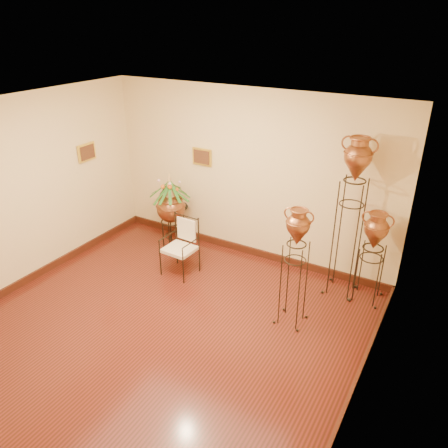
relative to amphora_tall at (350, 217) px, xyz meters
The scene contains 8 objects.
ground 3.04m from the amphora_tall, 129.55° to the right, with size 5.00×5.00×0.00m, color maroon.
room_shell 2.83m from the amphora_tall, 129.73° to the right, with size 5.02×5.02×2.81m.
amphora_tall is the anchor object (origin of this frame).
amphora_mid 1.16m from the amphora_tall, 109.61° to the right, with size 0.40×0.40×1.68m.
amphora_short 0.64m from the amphora_tall, ahead, with size 0.55×0.55×1.40m.
planter_urn 3.02m from the amphora_tall, behind, with size 0.80×0.80×1.45m.
armchair 2.61m from the amphora_tall, 161.53° to the right, with size 0.55×0.51×0.94m.
side_table 3.16m from the amphora_tall, behind, with size 0.60×0.60×0.92m.
Camera 1 is at (3.02, -3.47, 3.77)m, focal length 35.00 mm.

